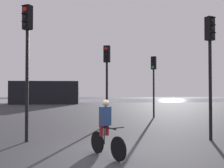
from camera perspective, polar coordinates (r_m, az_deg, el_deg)
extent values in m
plane|color=#333338|center=(7.65, -0.57, -15.76)|extent=(120.00, 120.00, 0.00)
cube|color=slate|center=(45.75, -4.18, -3.77)|extent=(80.00, 16.00, 0.01)
cube|color=black|center=(36.25, -14.82, -1.89)|extent=(9.17, 4.00, 3.12)
cylinder|color=black|center=(17.58, 9.51, -2.12)|extent=(0.12, 0.12, 3.34)
cube|color=black|center=(17.68, 9.48, 4.77)|extent=(0.40, 0.39, 0.90)
cylinder|color=black|center=(17.59, 9.29, 5.75)|extent=(0.17, 0.14, 0.19)
cube|color=black|center=(17.59, 9.26, 6.11)|extent=(0.22, 0.21, 0.02)
cylinder|color=black|center=(17.56, 9.30, 4.81)|extent=(0.17, 0.14, 0.19)
cube|color=black|center=(17.55, 9.27, 5.17)|extent=(0.22, 0.21, 0.02)
cylinder|color=green|center=(17.53, 9.30, 3.87)|extent=(0.17, 0.14, 0.19)
cube|color=black|center=(17.52, 9.27, 4.23)|extent=(0.22, 0.21, 0.02)
cylinder|color=black|center=(13.45, -1.19, -2.23)|extent=(0.12, 0.12, 3.40)
cube|color=black|center=(13.59, -1.18, 6.87)|extent=(0.39, 0.35, 0.90)
cylinder|color=red|center=(13.51, -1.37, 8.17)|extent=(0.19, 0.10, 0.19)
cube|color=black|center=(13.51, -1.40, 8.64)|extent=(0.22, 0.18, 0.02)
cylinder|color=black|center=(13.46, -1.37, 6.95)|extent=(0.19, 0.10, 0.19)
cube|color=black|center=(13.46, -1.40, 7.43)|extent=(0.22, 0.18, 0.02)
cylinder|color=black|center=(13.42, -1.37, 5.73)|extent=(0.19, 0.10, 0.19)
cube|color=black|center=(13.42, -1.40, 6.20)|extent=(0.22, 0.18, 0.02)
cylinder|color=black|center=(9.71, -18.87, -0.30)|extent=(0.12, 0.12, 4.14)
cube|color=black|center=(10.07, -18.75, 14.19)|extent=(0.40, 0.37, 0.90)
cylinder|color=red|center=(10.06, -19.31, 15.93)|extent=(0.18, 0.13, 0.19)
cube|color=black|center=(10.08, -19.40, 16.55)|extent=(0.22, 0.20, 0.02)
cylinder|color=black|center=(9.98, -19.33, 14.34)|extent=(0.18, 0.13, 0.19)
cube|color=black|center=(10.00, -19.41, 14.97)|extent=(0.22, 0.20, 0.02)
cylinder|color=black|center=(9.91, -19.34, 12.72)|extent=(0.18, 0.13, 0.19)
cube|color=black|center=(9.92, -19.42, 13.36)|extent=(0.22, 0.20, 0.02)
cylinder|color=black|center=(10.20, 21.56, -1.27)|extent=(0.12, 0.12, 3.80)
cube|color=black|center=(10.47, 21.44, 11.70)|extent=(0.39, 0.35, 0.90)
cylinder|color=black|center=(10.46, 22.02, 13.36)|extent=(0.19, 0.11, 0.19)
cube|color=black|center=(10.48, 22.10, 13.96)|extent=(0.22, 0.19, 0.02)
cylinder|color=black|center=(10.39, 22.03, 11.81)|extent=(0.19, 0.11, 0.19)
cube|color=black|center=(10.40, 22.11, 12.42)|extent=(0.22, 0.19, 0.02)
cylinder|color=black|center=(10.33, 22.05, 10.24)|extent=(0.19, 0.11, 0.19)
cube|color=black|center=(10.34, 22.13, 10.85)|extent=(0.22, 0.19, 0.02)
cylinder|color=black|center=(6.86, 1.44, -14.60)|extent=(0.37, 0.59, 0.66)
cylinder|color=black|center=(7.70, -3.39, -13.13)|extent=(0.37, 0.59, 0.66)
cylinder|color=black|center=(7.18, -1.13, -9.93)|extent=(0.46, 0.74, 0.04)
cylinder|color=black|center=(7.34, -1.80, -11.53)|extent=(0.04, 0.04, 0.55)
cylinder|color=black|center=(6.79, 1.18, -10.00)|extent=(0.41, 0.26, 0.03)
cylinder|color=maroon|center=(7.24, -2.47, -9.46)|extent=(0.11, 0.11, 0.60)
cylinder|color=maroon|center=(7.35, -1.14, -9.34)|extent=(0.11, 0.11, 0.60)
cube|color=navy|center=(7.22, -1.58, -7.33)|extent=(0.36, 0.33, 0.54)
sphere|color=beige|center=(7.17, -1.44, -4.40)|extent=(0.20, 0.20, 0.20)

